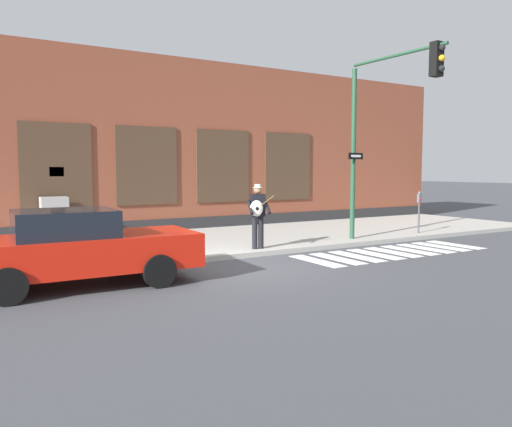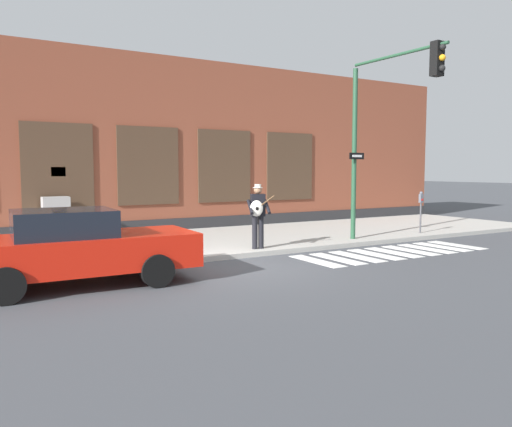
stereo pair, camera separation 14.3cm
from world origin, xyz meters
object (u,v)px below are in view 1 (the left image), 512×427
busker (258,212)px  parking_meter (419,206)px  red_car (76,248)px  traffic_light (384,114)px  utility_box (55,218)px

busker → parking_meter: size_ratio=1.24×
busker → parking_meter: (6.62, 0.19, -0.07)m
red_car → traffic_light: 9.33m
utility_box → traffic_light: bearing=-35.7°
busker → utility_box: (-4.47, 4.91, -0.35)m
red_car → busker: 5.30m
red_car → utility_box: (0.60, 6.40, 0.03)m
utility_box → red_car: bearing=-95.3°
red_car → parking_meter: bearing=8.2°
busker → parking_meter: busker is taller
busker → red_car: bearing=-163.6°
utility_box → busker: bearing=-47.7°
busker → traffic_light: traffic_light is taller
traffic_light → parking_meter: traffic_light is taller
red_car → busker: busker is taller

